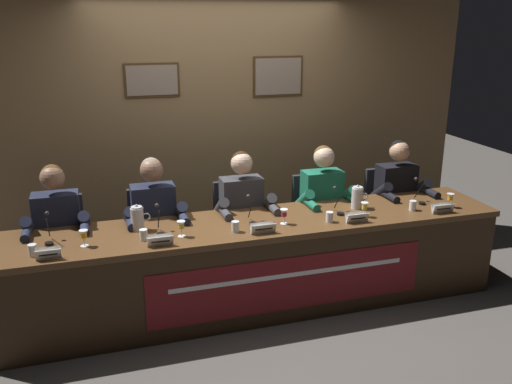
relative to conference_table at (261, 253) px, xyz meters
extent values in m
plane|color=#4C4742|center=(0.00, 0.12, -0.52)|extent=(12.00, 12.00, 0.00)
cube|color=#937047|center=(0.00, 1.47, 0.78)|extent=(5.34, 0.12, 2.60)
cube|color=#4C3319|center=(-0.63, 1.41, 1.25)|extent=(0.52, 0.02, 0.32)
cube|color=gray|center=(-0.63, 1.40, 1.25)|extent=(0.48, 0.01, 0.28)
cube|color=#4C3319|center=(0.62, 1.41, 1.25)|extent=(0.52, 0.02, 0.40)
cube|color=gray|center=(0.62, 1.40, 1.25)|extent=(0.48, 0.01, 0.36)
cube|color=brown|center=(0.00, 0.12, 0.21)|extent=(4.14, 0.74, 0.05)
cube|color=#342112|center=(0.00, -0.23, -0.17)|extent=(4.08, 0.04, 0.71)
cube|color=#342112|center=(2.02, 0.12, -0.17)|extent=(0.08, 0.66, 0.71)
cube|color=maroon|center=(0.16, -0.26, -0.17)|extent=(2.24, 0.01, 0.44)
cube|color=white|center=(0.16, -0.26, -0.09)|extent=(1.90, 0.00, 0.04)
cylinder|color=black|center=(-1.54, 0.59, -0.51)|extent=(0.44, 0.44, 0.02)
cylinder|color=black|center=(-1.54, 0.59, -0.29)|extent=(0.05, 0.05, 0.42)
cube|color=#232328|center=(-1.54, 0.59, -0.07)|extent=(0.44, 0.44, 0.03)
cube|color=#232328|center=(-1.54, 0.79, 0.17)|extent=(0.40, 0.05, 0.44)
cylinder|color=black|center=(-1.64, 0.24, -0.29)|extent=(0.10, 0.10, 0.47)
cylinder|color=black|center=(-1.44, 0.24, -0.29)|extent=(0.10, 0.10, 0.47)
cylinder|color=black|center=(-1.64, 0.39, 0.00)|extent=(0.13, 0.34, 0.13)
cylinder|color=black|center=(-1.44, 0.39, 0.00)|extent=(0.13, 0.34, 0.13)
cube|color=#1E2338|center=(-1.54, 0.56, 0.24)|extent=(0.36, 0.20, 0.48)
sphere|color=#8E664C|center=(-1.54, 0.54, 0.61)|extent=(0.19, 0.19, 0.19)
sphere|color=#593819|center=(-1.54, 0.55, 0.63)|extent=(0.17, 0.17, 0.17)
cylinder|color=#1E2338|center=(-1.75, 0.46, 0.26)|extent=(0.09, 0.30, 0.25)
cylinder|color=#1E2338|center=(-1.33, 0.46, 0.26)|extent=(0.09, 0.30, 0.25)
cylinder|color=#1E2338|center=(-1.75, 0.30, 0.26)|extent=(0.07, 0.24, 0.07)
cylinder|color=#1E2338|center=(-1.33, 0.30, 0.26)|extent=(0.07, 0.24, 0.07)
cube|color=white|center=(-1.57, -0.19, 0.27)|extent=(0.17, 0.03, 0.08)
cube|color=white|center=(-1.57, -0.15, 0.27)|extent=(0.17, 0.03, 0.08)
cube|color=black|center=(-1.57, -0.19, 0.27)|extent=(0.12, 0.01, 0.01)
cylinder|color=white|center=(-1.33, -0.01, 0.23)|extent=(0.06, 0.06, 0.00)
cylinder|color=white|center=(-1.33, -0.01, 0.26)|extent=(0.01, 0.01, 0.05)
cone|color=white|center=(-1.33, -0.01, 0.32)|extent=(0.06, 0.06, 0.06)
cylinder|color=orange|center=(-1.33, -0.01, 0.32)|extent=(0.04, 0.04, 0.04)
cylinder|color=silver|center=(-1.68, -0.08, 0.28)|extent=(0.06, 0.06, 0.08)
cylinder|color=silver|center=(-1.68, -0.08, 0.26)|extent=(0.05, 0.05, 0.05)
cylinder|color=black|center=(-1.58, 0.09, 0.24)|extent=(0.06, 0.06, 0.02)
cylinder|color=black|center=(-1.58, 0.15, 0.34)|extent=(0.01, 0.13, 0.18)
sphere|color=#2D2D2D|center=(-1.58, 0.22, 0.43)|extent=(0.03, 0.03, 0.03)
cylinder|color=black|center=(-0.77, 0.59, -0.51)|extent=(0.44, 0.44, 0.02)
cylinder|color=black|center=(-0.77, 0.59, -0.29)|extent=(0.05, 0.05, 0.42)
cube|color=#232328|center=(-0.77, 0.59, -0.07)|extent=(0.44, 0.44, 0.03)
cube|color=#232328|center=(-0.77, 0.79, 0.17)|extent=(0.40, 0.05, 0.44)
cylinder|color=black|center=(-0.87, 0.24, -0.29)|extent=(0.10, 0.10, 0.47)
cylinder|color=black|center=(-0.67, 0.24, -0.29)|extent=(0.10, 0.10, 0.47)
cylinder|color=black|center=(-0.87, 0.39, 0.00)|extent=(0.13, 0.34, 0.13)
cylinder|color=black|center=(-0.67, 0.39, 0.00)|extent=(0.13, 0.34, 0.13)
cube|color=#1E2338|center=(-0.77, 0.56, 0.24)|extent=(0.36, 0.20, 0.48)
sphere|color=#8E664C|center=(-0.77, 0.54, 0.61)|extent=(0.19, 0.19, 0.19)
sphere|color=gray|center=(-0.77, 0.55, 0.63)|extent=(0.17, 0.17, 0.17)
cylinder|color=#1E2338|center=(-0.98, 0.46, 0.26)|extent=(0.09, 0.30, 0.25)
cylinder|color=#1E2338|center=(-0.56, 0.46, 0.26)|extent=(0.09, 0.30, 0.25)
cylinder|color=#1E2338|center=(-0.98, 0.30, 0.26)|extent=(0.07, 0.24, 0.07)
cylinder|color=#1E2338|center=(-0.56, 0.30, 0.26)|extent=(0.07, 0.24, 0.07)
cube|color=white|center=(-0.81, -0.18, 0.27)|extent=(0.19, 0.03, 0.08)
cube|color=white|center=(-0.81, -0.14, 0.27)|extent=(0.19, 0.03, 0.08)
cube|color=black|center=(-0.81, -0.18, 0.27)|extent=(0.13, 0.01, 0.01)
cylinder|color=white|center=(-0.63, -0.03, 0.23)|extent=(0.06, 0.06, 0.00)
cylinder|color=white|center=(-0.63, -0.03, 0.26)|extent=(0.01, 0.01, 0.05)
cone|color=white|center=(-0.63, -0.03, 0.32)|extent=(0.06, 0.06, 0.06)
cylinder|color=yellow|center=(-0.63, -0.03, 0.32)|extent=(0.04, 0.04, 0.04)
cylinder|color=silver|center=(-0.91, -0.02, 0.28)|extent=(0.06, 0.06, 0.08)
cylinder|color=silver|center=(-0.91, -0.02, 0.26)|extent=(0.05, 0.05, 0.05)
cylinder|color=black|center=(-0.78, 0.04, 0.24)|extent=(0.06, 0.06, 0.02)
cylinder|color=black|center=(-0.78, 0.10, 0.34)|extent=(0.01, 0.13, 0.18)
sphere|color=#2D2D2D|center=(-0.78, 0.16, 0.43)|extent=(0.03, 0.03, 0.03)
cylinder|color=black|center=(0.00, 0.59, -0.51)|extent=(0.44, 0.44, 0.02)
cylinder|color=black|center=(0.00, 0.59, -0.29)|extent=(0.05, 0.05, 0.42)
cube|color=#232328|center=(0.00, 0.59, -0.07)|extent=(0.44, 0.44, 0.03)
cube|color=#232328|center=(0.00, 0.79, 0.17)|extent=(0.40, 0.05, 0.44)
cylinder|color=black|center=(-0.10, 0.24, -0.29)|extent=(0.10, 0.10, 0.47)
cylinder|color=black|center=(0.10, 0.24, -0.29)|extent=(0.10, 0.10, 0.47)
cylinder|color=black|center=(-0.10, 0.39, 0.00)|extent=(0.13, 0.34, 0.13)
cylinder|color=black|center=(0.10, 0.39, 0.00)|extent=(0.13, 0.34, 0.13)
cube|color=#38383D|center=(0.00, 0.56, 0.24)|extent=(0.36, 0.20, 0.48)
sphere|color=beige|center=(0.00, 0.54, 0.61)|extent=(0.19, 0.19, 0.19)
sphere|color=#331E0F|center=(0.00, 0.55, 0.63)|extent=(0.17, 0.17, 0.17)
cylinder|color=#38383D|center=(-0.21, 0.46, 0.26)|extent=(0.09, 0.30, 0.25)
cylinder|color=#38383D|center=(0.21, 0.46, 0.26)|extent=(0.09, 0.30, 0.25)
cylinder|color=#38383D|center=(-0.21, 0.30, 0.26)|extent=(0.07, 0.24, 0.07)
cylinder|color=#38383D|center=(0.21, 0.30, 0.26)|extent=(0.07, 0.24, 0.07)
cube|color=white|center=(-0.03, -0.16, 0.27)|extent=(0.19, 0.03, 0.08)
cube|color=white|center=(-0.03, -0.13, 0.27)|extent=(0.19, 0.03, 0.08)
cube|color=black|center=(-0.03, -0.16, 0.27)|extent=(0.14, 0.01, 0.01)
cylinder|color=white|center=(0.19, 0.00, 0.23)|extent=(0.06, 0.06, 0.00)
cylinder|color=white|center=(0.19, 0.00, 0.26)|extent=(0.01, 0.01, 0.05)
cone|color=white|center=(0.19, 0.00, 0.32)|extent=(0.06, 0.06, 0.06)
cylinder|color=#B21E2D|center=(0.19, 0.00, 0.32)|extent=(0.04, 0.04, 0.04)
cylinder|color=silver|center=(-0.22, -0.05, 0.28)|extent=(0.06, 0.06, 0.08)
cylinder|color=silver|center=(-0.22, -0.05, 0.26)|extent=(0.05, 0.05, 0.05)
cylinder|color=black|center=(-0.05, 0.05, 0.24)|extent=(0.06, 0.06, 0.02)
cylinder|color=black|center=(-0.05, 0.11, 0.34)|extent=(0.01, 0.13, 0.18)
sphere|color=#2D2D2D|center=(-0.05, 0.17, 0.43)|extent=(0.03, 0.03, 0.03)
cylinder|color=black|center=(0.76, 0.59, -0.51)|extent=(0.44, 0.44, 0.02)
cylinder|color=black|center=(0.76, 0.59, -0.29)|extent=(0.05, 0.05, 0.42)
cube|color=#232328|center=(0.76, 0.59, -0.07)|extent=(0.44, 0.44, 0.03)
cube|color=#232328|center=(0.76, 0.79, 0.17)|extent=(0.40, 0.05, 0.44)
cylinder|color=black|center=(0.66, 0.24, -0.29)|extent=(0.10, 0.10, 0.47)
cylinder|color=black|center=(0.86, 0.24, -0.29)|extent=(0.10, 0.10, 0.47)
cylinder|color=black|center=(0.66, 0.39, 0.00)|extent=(0.13, 0.34, 0.13)
cylinder|color=black|center=(0.86, 0.39, 0.00)|extent=(0.13, 0.34, 0.13)
cube|color=#196047|center=(0.76, 0.56, 0.24)|extent=(0.36, 0.20, 0.48)
sphere|color=beige|center=(0.76, 0.54, 0.61)|extent=(0.19, 0.19, 0.19)
sphere|color=#593819|center=(0.76, 0.55, 0.63)|extent=(0.17, 0.17, 0.17)
cylinder|color=#196047|center=(0.55, 0.46, 0.26)|extent=(0.09, 0.30, 0.25)
cylinder|color=#196047|center=(0.97, 0.46, 0.26)|extent=(0.09, 0.30, 0.25)
cylinder|color=#196047|center=(0.55, 0.30, 0.26)|extent=(0.07, 0.24, 0.07)
cylinder|color=#196047|center=(0.97, 0.30, 0.26)|extent=(0.07, 0.24, 0.07)
cube|color=white|center=(0.77, -0.16, 0.27)|extent=(0.19, 0.03, 0.08)
cube|color=white|center=(0.77, -0.12, 0.27)|extent=(0.19, 0.03, 0.08)
cube|color=black|center=(0.77, -0.16, 0.27)|extent=(0.13, 0.01, 0.01)
cylinder|color=white|center=(0.89, -0.04, 0.23)|extent=(0.06, 0.06, 0.00)
cylinder|color=white|center=(0.89, -0.04, 0.26)|extent=(0.01, 0.01, 0.05)
cone|color=white|center=(0.89, -0.04, 0.32)|extent=(0.06, 0.06, 0.06)
cylinder|color=yellow|center=(0.89, -0.04, 0.32)|extent=(0.04, 0.04, 0.04)
cylinder|color=silver|center=(0.56, -0.07, 0.28)|extent=(0.06, 0.06, 0.08)
cylinder|color=silver|center=(0.56, -0.07, 0.26)|extent=(0.05, 0.05, 0.05)
cylinder|color=black|center=(0.72, 0.06, 0.24)|extent=(0.06, 0.06, 0.02)
cylinder|color=black|center=(0.72, 0.12, 0.34)|extent=(0.01, 0.13, 0.18)
sphere|color=#2D2D2D|center=(0.72, 0.18, 0.43)|extent=(0.03, 0.03, 0.03)
cylinder|color=black|center=(1.53, 0.59, -0.51)|extent=(0.44, 0.44, 0.02)
cylinder|color=black|center=(1.53, 0.59, -0.29)|extent=(0.05, 0.05, 0.42)
cube|color=#232328|center=(1.53, 0.59, -0.07)|extent=(0.44, 0.44, 0.03)
cube|color=#232328|center=(1.53, 0.79, 0.17)|extent=(0.40, 0.05, 0.44)
cylinder|color=black|center=(1.43, 0.24, -0.29)|extent=(0.10, 0.10, 0.47)
cylinder|color=black|center=(1.63, 0.24, -0.29)|extent=(0.10, 0.10, 0.47)
cylinder|color=black|center=(1.43, 0.39, 0.00)|extent=(0.13, 0.34, 0.13)
cylinder|color=black|center=(1.63, 0.39, 0.00)|extent=(0.13, 0.34, 0.13)
cube|color=black|center=(1.53, 0.56, 0.24)|extent=(0.36, 0.20, 0.48)
sphere|color=tan|center=(1.53, 0.54, 0.61)|extent=(0.19, 0.19, 0.19)
sphere|color=black|center=(1.53, 0.55, 0.63)|extent=(0.17, 0.17, 0.17)
cylinder|color=black|center=(1.32, 0.46, 0.26)|extent=(0.09, 0.30, 0.25)
cylinder|color=black|center=(1.74, 0.46, 0.26)|extent=(0.09, 0.30, 0.25)
cylinder|color=black|center=(1.32, 0.30, 0.26)|extent=(0.07, 0.24, 0.07)
cylinder|color=black|center=(1.74, 0.30, 0.26)|extent=(0.07, 0.24, 0.07)
cube|color=white|center=(1.57, -0.16, 0.27)|extent=(0.20, 0.03, 0.08)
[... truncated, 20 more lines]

